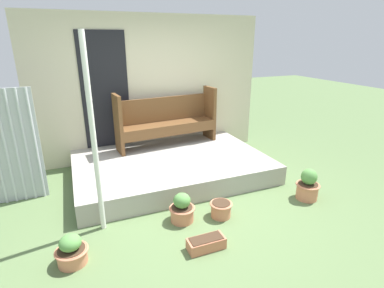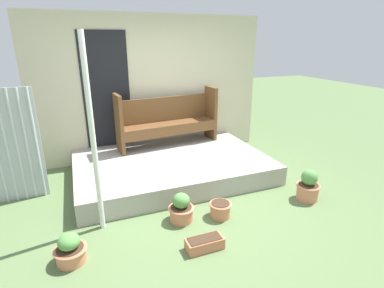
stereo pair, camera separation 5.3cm
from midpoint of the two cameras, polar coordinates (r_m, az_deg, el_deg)
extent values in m
plane|color=#5B7547|center=(4.24, -0.28, -11.44)|extent=(24.00, 24.00, 0.00)
cube|color=#A8A399|center=(5.03, -4.23, -4.30)|extent=(3.08, 2.04, 0.31)
cube|color=beige|center=(5.69, -7.90, 10.40)|extent=(4.28, 0.06, 2.60)
cube|color=black|center=(5.50, -16.48, 9.66)|extent=(0.80, 0.02, 2.00)
cylinder|color=silver|center=(4.71, -32.24, -0.71)|extent=(0.04, 0.04, 1.59)
cylinder|color=silver|center=(4.69, -30.81, -0.53)|extent=(0.04, 0.04, 1.59)
cylinder|color=silver|center=(4.67, -29.37, -0.35)|extent=(0.04, 0.04, 1.59)
cylinder|color=silver|center=(4.66, -27.91, -0.16)|extent=(0.04, 0.04, 1.59)
cylinder|color=white|center=(3.45, -18.64, 0.81)|extent=(0.06, 0.06, 2.26)
cube|color=brown|center=(5.19, -14.14, 3.60)|extent=(0.10, 0.40, 1.01)
cube|color=brown|center=(5.86, 3.10, 5.92)|extent=(0.10, 0.40, 1.01)
cube|color=brown|center=(5.49, -4.98, 3.80)|extent=(1.76, 0.57, 0.04)
cube|color=brown|center=(5.35, -4.17, 2.35)|extent=(1.72, 0.20, 0.15)
cube|color=brown|center=(5.59, -5.78, 6.62)|extent=(1.73, 0.21, 0.44)
cylinder|color=tan|center=(3.48, -22.26, -19.15)|extent=(0.29, 0.29, 0.16)
torus|color=tan|center=(3.44, -22.41, -18.23)|extent=(0.33, 0.33, 0.02)
cylinder|color=#422D1E|center=(3.43, -22.45, -18.02)|extent=(0.27, 0.27, 0.01)
ellipsoid|color=#599347|center=(3.39, -22.62, -16.97)|extent=(0.22, 0.22, 0.16)
cylinder|color=tan|center=(3.86, -2.30, -13.17)|extent=(0.29, 0.29, 0.19)
torus|color=tan|center=(3.82, -2.32, -12.11)|extent=(0.33, 0.33, 0.02)
cylinder|color=#422D1E|center=(3.81, -2.32, -11.90)|extent=(0.27, 0.27, 0.01)
ellipsoid|color=#599347|center=(3.76, -2.34, -10.72)|extent=(0.22, 0.22, 0.19)
cylinder|color=tan|center=(3.95, 5.14, -12.36)|extent=(0.25, 0.25, 0.19)
torus|color=tan|center=(3.91, 5.18, -11.30)|extent=(0.29, 0.29, 0.02)
cylinder|color=#422D1E|center=(3.90, 5.19, -11.10)|extent=(0.23, 0.23, 0.01)
cylinder|color=tan|center=(4.62, 20.76, -8.42)|extent=(0.29, 0.29, 0.23)
torus|color=tan|center=(4.58, 20.91, -7.27)|extent=(0.34, 0.34, 0.02)
cylinder|color=#422D1E|center=(4.57, 20.94, -7.09)|extent=(0.27, 0.27, 0.01)
ellipsoid|color=#599347|center=(4.52, 21.10, -5.84)|extent=(0.22, 0.22, 0.23)
cube|color=#C67251|center=(3.44, 2.25, -18.42)|extent=(0.41, 0.18, 0.13)
cube|color=#422D1E|center=(3.40, 2.27, -17.52)|extent=(0.36, 0.15, 0.01)
camera|label=1|loc=(0.03, -90.35, -0.12)|focal=28.00mm
camera|label=2|loc=(0.03, 89.65, 0.12)|focal=28.00mm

